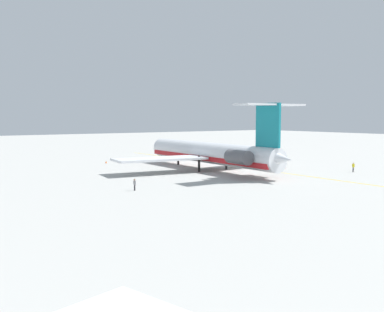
% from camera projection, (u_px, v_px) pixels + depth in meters
% --- Properties ---
extents(ground, '(376.91, 376.91, 0.00)m').
position_uv_depth(ground, '(230.00, 169.00, 86.92)').
color(ground, '#ADADA8').
extents(main_jetliner, '(42.41, 37.73, 12.37)m').
position_uv_depth(main_jetliner, '(213.00, 153.00, 84.44)').
color(main_jetliner, silver).
rests_on(main_jetliner, ground).
extents(ground_crew_near_nose, '(0.39, 0.27, 1.66)m').
position_uv_depth(ground_crew_near_nose, '(225.00, 154.00, 110.71)').
color(ground_crew_near_nose, black).
rests_on(ground_crew_near_nose, ground).
extents(ground_crew_near_tail, '(0.42, 0.28, 1.77)m').
position_uv_depth(ground_crew_near_tail, '(353.00, 166.00, 82.65)').
color(ground_crew_near_tail, black).
rests_on(ground_crew_near_tail, ground).
extents(ground_crew_portside, '(0.39, 0.26, 1.65)m').
position_uv_depth(ground_crew_portside, '(135.00, 183.00, 61.78)').
color(ground_crew_portside, black).
rests_on(ground_crew_portside, ground).
extents(safety_cone_nose, '(0.40, 0.40, 0.55)m').
position_uv_depth(safety_cone_nose, '(193.00, 157.00, 110.99)').
color(safety_cone_nose, '#EA590F').
rests_on(safety_cone_nose, ground).
extents(safety_cone_wingtip, '(0.40, 0.40, 0.55)m').
position_uv_depth(safety_cone_wingtip, '(106.00, 162.00, 98.31)').
color(safety_cone_wingtip, '#EA590F').
rests_on(safety_cone_wingtip, ground).
extents(taxiway_centreline, '(91.34, 1.76, 0.01)m').
position_uv_depth(taxiway_centreline, '(242.00, 167.00, 90.42)').
color(taxiway_centreline, gold).
rests_on(taxiway_centreline, ground).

